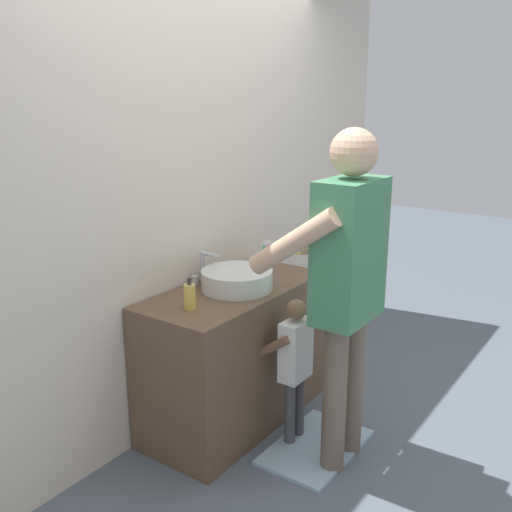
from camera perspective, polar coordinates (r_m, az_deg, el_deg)
The scene contains 10 objects.
ground_plane at distance 3.49m, azimuth 2.10°, elevation -16.89°, with size 14.00×14.00×0.00m, color slate.
back_wall at distance 3.36m, azimuth -6.59°, elevation 6.51°, with size 4.40×0.08×2.70m.
vanity_cabinet at distance 3.45m, azimuth -2.06°, elevation -9.60°, with size 1.17×0.54×0.82m, color brown.
sink_basin at distance 3.27m, azimuth -1.86°, elevation -2.29°, with size 0.40×0.40×0.11m.
faucet at distance 3.40m, azimuth -5.06°, elevation -1.18°, with size 0.18×0.14×0.18m.
toothbrush_cup at distance 3.54m, azimuth 1.07°, elevation -0.89°, with size 0.07×0.07×0.21m.
soap_bottle at distance 2.99m, azimuth -6.47°, elevation -3.93°, with size 0.06×0.06×0.16m.
bath_mat at distance 3.38m, azimuth 5.83°, elevation -17.99°, with size 0.64×0.40×0.02m, color #99B7CC.
child_toddler at distance 3.20m, azimuth 3.74°, elevation -9.90°, with size 0.26×0.26×0.83m.
adult_parent at distance 2.88m, azimuth 8.72°, elevation -1.52°, with size 0.53×0.56×1.73m.
Camera 1 is at (-2.47, -1.60, 1.88)m, focal length 41.12 mm.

